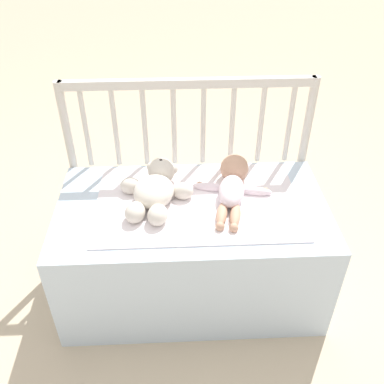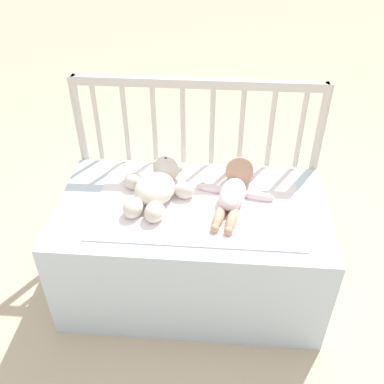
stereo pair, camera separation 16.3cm
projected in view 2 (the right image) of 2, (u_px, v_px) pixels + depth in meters
The scene contains 6 objects.
ground_plane at pixel (192, 285), 1.94m from camera, with size 12.00×12.00×0.00m, color #C6B293.
crib_mattress at pixel (192, 248), 1.80m from camera, with size 1.06×0.58×0.46m.
crib_rail at pixel (198, 137), 1.83m from camera, with size 1.06×0.04×0.85m.
blanket at pixel (198, 202), 1.67m from camera, with size 0.79×0.50×0.01m.
teddy_bear at pixel (157, 186), 1.68m from camera, with size 0.30×0.37×0.11m.
baby at pixel (235, 188), 1.68m from camera, with size 0.32×0.40×0.12m.
Camera 2 is at (0.10, -1.29, 1.50)m, focal length 40.00 mm.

